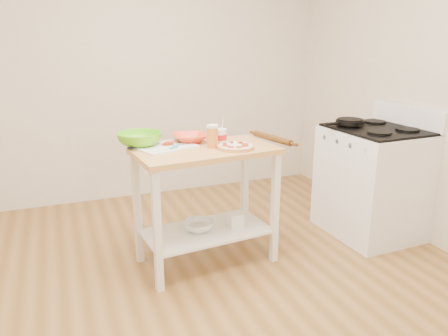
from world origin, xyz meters
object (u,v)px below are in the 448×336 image
spatula (176,146)px  green_bowl (140,139)px  knife (140,146)px  pizza (235,147)px  skillet (349,122)px  gas_stove (372,181)px  rolling_pin (272,139)px  prep_island (206,183)px  orange_bowl (190,138)px  beer_pint (213,136)px  shelf_bin (235,220)px  yogurt_tub (220,137)px  cutting_board (165,146)px  shelf_glass_bowl (199,226)px

spatula → green_bowl: bearing=112.1°
knife → pizza: bearing=-40.1°
knife → green_bowl: (0.02, 0.08, 0.03)m
skillet → knife: size_ratio=1.46×
gas_stove → pizza: gas_stove is taller
spatula → knife: knife is taller
rolling_pin → green_bowl: bearing=167.0°
green_bowl → prep_island: bearing=-29.2°
orange_bowl → green_bowl: green_bowl is taller
orange_bowl → pizza: bearing=-52.4°
beer_pint → shelf_bin: (0.17, -0.02, -0.67)m
prep_island → rolling_pin: rolling_pin is taller
spatula → beer_pint: (0.26, -0.06, 0.07)m
beer_pint → gas_stove: bearing=-0.9°
prep_island → yogurt_tub: bearing=26.3°
orange_bowl → spatula: bearing=-134.8°
cutting_board → orange_bowl: size_ratio=1.83×
green_bowl → shelf_glass_bowl: green_bowl is taller
yogurt_tub → pizza: bearing=-70.0°
gas_stove → yogurt_tub: 1.46m
pizza → beer_pint: beer_pint is taller
prep_island → cutting_board: (-0.27, 0.13, 0.27)m
pizza → rolling_pin: bearing=16.4°
spatula → skillet: bearing=-28.4°
skillet → orange_bowl: (-1.39, 0.08, -0.04)m
gas_stove → orange_bowl: 1.64m
skillet → shelf_bin: 1.31m
prep_island → knife: size_ratio=4.11×
skillet → shelf_glass_bowl: bearing=178.4°
gas_stove → cutting_board: gas_stove is taller
gas_stove → skillet: size_ratio=2.94×
cutting_board → yogurt_tub: size_ratio=2.28×
beer_pint → shelf_glass_bowl: 0.70m
pizza → rolling_pin: (0.35, 0.10, 0.01)m
prep_island → orange_bowl: size_ratio=4.07×
green_bowl → skillet: bearing=-3.1°
yogurt_tub → shelf_glass_bowl: bearing=-164.8°
skillet → pizza: skillet is taller
cutting_board → green_bowl: 0.20m
gas_stove → shelf_bin: (-1.28, -0.00, -0.16)m
pizza → skillet: bearing=11.4°
skillet → orange_bowl: 1.40m
prep_island → beer_pint: 0.35m
skillet → beer_pint: beer_pint is taller
skillet → pizza: (-1.15, -0.23, -0.06)m
prep_island → rolling_pin: (0.55, 0.01, 0.28)m
green_bowl → orange_bowl: bearing=-1.7°
pizza → yogurt_tub: yogurt_tub is taller
pizza → spatula: (-0.40, 0.16, 0.00)m
cutting_board → green_bowl: size_ratio=1.48×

